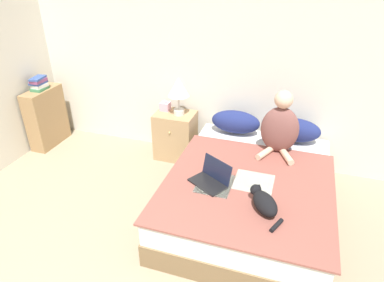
% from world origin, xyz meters
% --- Properties ---
extents(wall_back, '(5.98, 0.05, 2.55)m').
position_xyz_m(wall_back, '(0.00, 3.71, 1.27)').
color(wall_back, beige).
rests_on(wall_back, ground_plane).
extents(bed, '(1.62, 2.10, 0.49)m').
position_xyz_m(bed, '(0.68, 2.59, 0.24)').
color(bed, brown).
rests_on(bed, ground_plane).
extents(pillow_near, '(0.60, 0.30, 0.28)m').
position_xyz_m(pillow_near, '(0.33, 3.46, 0.63)').
color(pillow_near, navy).
rests_on(pillow_near, bed).
extents(pillow_far, '(0.60, 0.30, 0.28)m').
position_xyz_m(pillow_far, '(1.04, 3.46, 0.63)').
color(pillow_far, navy).
rests_on(pillow_far, bed).
extents(person_sitting, '(0.42, 0.41, 0.72)m').
position_xyz_m(person_sitting, '(0.88, 3.14, 0.79)').
color(person_sitting, brown).
rests_on(person_sitting, bed).
extents(cat_tabby, '(0.33, 0.44, 0.17)m').
position_xyz_m(cat_tabby, '(0.88, 2.06, 0.58)').
color(cat_tabby, black).
rests_on(cat_tabby, bed).
extents(laptop_open, '(0.44, 0.40, 0.22)m').
position_xyz_m(laptop_open, '(0.33, 2.31, 0.54)').
color(laptop_open, black).
rests_on(laptop_open, bed).
extents(nightstand, '(0.51, 0.42, 0.64)m').
position_xyz_m(nightstand, '(-0.46, 3.44, 0.32)').
color(nightstand, tan).
rests_on(nightstand, ground_plane).
extents(table_lamp, '(0.27, 0.27, 0.50)m').
position_xyz_m(table_lamp, '(-0.41, 3.43, 0.99)').
color(table_lamp, beige).
rests_on(table_lamp, nightstand).
extents(tissue_box, '(0.12, 0.12, 0.14)m').
position_xyz_m(tissue_box, '(-0.63, 3.50, 0.70)').
color(tissue_box, '#E09EB2').
rests_on(tissue_box, nightstand).
extents(bookshelf, '(0.24, 0.61, 0.83)m').
position_xyz_m(bookshelf, '(-2.34, 3.21, 0.42)').
color(bookshelf, '#99754C').
rests_on(bookshelf, ground_plane).
extents(book_stack_top, '(0.18, 0.25, 0.18)m').
position_xyz_m(book_stack_top, '(-2.34, 3.21, 0.92)').
color(book_stack_top, '#3D7A51').
rests_on(book_stack_top, bookshelf).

